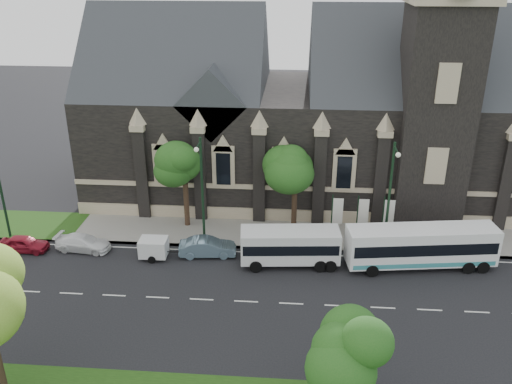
# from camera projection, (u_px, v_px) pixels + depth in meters

# --- Properties ---
(ground) EXTENTS (160.00, 160.00, 0.00)m
(ground) POSITION_uv_depth(u_px,v_px,m) (246.00, 301.00, 35.94)
(ground) COLOR black
(ground) RESTS_ON ground
(sidewalk) EXTENTS (80.00, 5.00, 0.15)m
(sidewalk) POSITION_uv_depth(u_px,v_px,m) (257.00, 233.00, 44.59)
(sidewalk) COLOR gray
(sidewalk) RESTS_ON ground
(museum) EXTENTS (40.00, 17.70, 29.90)m
(museum) POSITION_uv_depth(u_px,v_px,m) (320.00, 110.00, 49.44)
(museum) COLOR black
(museum) RESTS_ON ground
(tree_park_east) EXTENTS (3.40, 3.40, 6.28)m
(tree_park_east) POSITION_uv_depth(u_px,v_px,m) (358.00, 342.00, 25.13)
(tree_park_east) COLOR black
(tree_park_east) RESTS_ON ground
(tree_walk_right) EXTENTS (4.08, 4.08, 7.80)m
(tree_walk_right) POSITION_uv_depth(u_px,v_px,m) (298.00, 164.00, 43.16)
(tree_walk_right) COLOR black
(tree_walk_right) RESTS_ON ground
(tree_walk_left) EXTENTS (3.91, 3.91, 7.64)m
(tree_walk_left) POSITION_uv_depth(u_px,v_px,m) (187.00, 162.00, 43.82)
(tree_walk_left) COLOR black
(tree_walk_left) RESTS_ON ground
(street_lamp_near) EXTENTS (0.36, 1.88, 9.00)m
(street_lamp_near) POSITION_uv_depth(u_px,v_px,m) (390.00, 193.00, 39.65)
(street_lamp_near) COLOR black
(street_lamp_near) RESTS_ON ground
(street_lamp_mid) EXTENTS (0.36, 1.88, 9.00)m
(street_lamp_mid) POSITION_uv_depth(u_px,v_px,m) (202.00, 187.00, 40.65)
(street_lamp_mid) COLOR black
(street_lamp_mid) RESTS_ON ground
(banner_flag_left) EXTENTS (0.90, 0.10, 4.00)m
(banner_flag_left) POSITION_uv_depth(u_px,v_px,m) (336.00, 214.00, 42.75)
(banner_flag_left) COLOR black
(banner_flag_left) RESTS_ON ground
(banner_flag_center) EXTENTS (0.90, 0.10, 4.00)m
(banner_flag_center) POSITION_uv_depth(u_px,v_px,m) (361.00, 214.00, 42.61)
(banner_flag_center) COLOR black
(banner_flag_center) RESTS_ON ground
(banner_flag_right) EXTENTS (0.90, 0.10, 4.00)m
(banner_flag_right) POSITION_uv_depth(u_px,v_px,m) (387.00, 215.00, 42.47)
(banner_flag_right) COLOR black
(banner_flag_right) RESTS_ON ground
(tour_coach) EXTENTS (11.06, 3.79, 3.17)m
(tour_coach) POSITION_uv_depth(u_px,v_px,m) (421.00, 246.00, 39.31)
(tour_coach) COLOR white
(tour_coach) RESTS_ON ground
(shuttle_bus) EXTENTS (7.40, 3.10, 2.79)m
(shuttle_bus) POSITION_uv_depth(u_px,v_px,m) (290.00, 245.00, 39.70)
(shuttle_bus) COLOR silver
(shuttle_bus) RESTS_ON ground
(box_trailer) EXTENTS (2.99, 1.75, 1.59)m
(box_trailer) POSITION_uv_depth(u_px,v_px,m) (154.00, 247.00, 40.78)
(box_trailer) COLOR silver
(box_trailer) RESTS_ON ground
(sedan) EXTENTS (4.47, 1.96, 1.43)m
(sedan) POSITION_uv_depth(u_px,v_px,m) (208.00, 247.00, 41.19)
(sedan) COLOR #6C899C
(sedan) RESTS_ON ground
(car_far_red) EXTENTS (3.72, 1.51, 1.27)m
(car_far_red) POSITION_uv_depth(u_px,v_px,m) (24.00, 244.00, 41.85)
(car_far_red) COLOR maroon
(car_far_red) RESTS_ON ground
(car_far_white) EXTENTS (4.45, 2.14, 1.25)m
(car_far_white) POSITION_uv_depth(u_px,v_px,m) (83.00, 243.00, 42.00)
(car_far_white) COLOR white
(car_far_white) RESTS_ON ground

